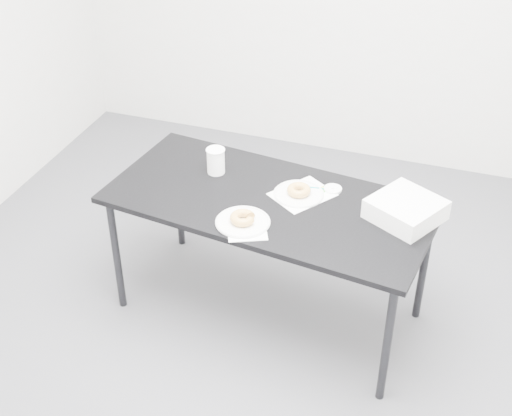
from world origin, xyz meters
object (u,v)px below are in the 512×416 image
(plate_far, at_px, (299,194))
(table, at_px, (269,209))
(bakery_box, at_px, (406,209))
(plate_near, at_px, (243,222))
(pen, at_px, (320,188))
(donut_near, at_px, (243,218))
(coffee_cup, at_px, (216,161))
(scorecard, at_px, (302,194))
(donut_far, at_px, (299,190))

(plate_far, bearing_deg, table, -144.22)
(table, bearing_deg, plate_far, 43.06)
(table, bearing_deg, bakery_box, 12.29)
(plate_near, distance_m, bakery_box, 0.75)
(pen, relative_size, donut_near, 1.09)
(coffee_cup, relative_size, bakery_box, 0.47)
(donut_near, bearing_deg, coffee_cup, 126.61)
(coffee_cup, xyz_separation_m, bakery_box, (0.97, -0.09, -0.02))
(donut_near, relative_size, plate_far, 0.48)
(scorecard, distance_m, plate_far, 0.02)
(plate_near, xyz_separation_m, donut_far, (0.18, 0.31, 0.02))
(bakery_box, bearing_deg, pen, -165.47)
(donut_near, bearing_deg, donut_far, 60.51)
(donut_far, bearing_deg, coffee_cup, 172.10)
(pen, relative_size, plate_far, 0.52)
(table, relative_size, donut_near, 13.86)
(plate_far, bearing_deg, coffee_cup, 172.10)
(table, relative_size, donut_far, 14.19)
(table, xyz_separation_m, plate_near, (-0.06, -0.22, 0.06))
(scorecard, distance_m, pen, 0.10)
(plate_near, xyz_separation_m, coffee_cup, (-0.28, 0.37, 0.06))
(plate_far, height_order, donut_far, donut_far)
(donut_near, bearing_deg, plate_near, 0.00)
(pen, relative_size, plate_near, 0.51)
(table, height_order, scorecard, scorecard)
(scorecard, xyz_separation_m, plate_near, (-0.19, -0.32, 0.01))
(scorecard, height_order, bakery_box, bakery_box)
(donut_near, xyz_separation_m, coffee_cup, (-0.28, 0.37, 0.04))
(scorecard, height_order, donut_near, donut_near)
(plate_far, bearing_deg, scorecard, 16.81)
(plate_far, distance_m, coffee_cup, 0.46)
(donut_far, bearing_deg, table, -144.22)
(plate_far, bearing_deg, pen, 41.58)
(donut_near, distance_m, coffee_cup, 0.47)
(plate_far, relative_size, coffee_cup, 1.83)
(table, bearing_deg, donut_far, 43.06)
(coffee_cup, distance_m, bakery_box, 0.98)
(table, height_order, plate_near, plate_near)
(pen, xyz_separation_m, coffee_cup, (-0.54, -0.01, 0.06))
(scorecard, bearing_deg, plate_near, -86.82)
(table, distance_m, pen, 0.27)
(donut_near, xyz_separation_m, donut_far, (0.18, 0.31, -0.00))
(bakery_box, bearing_deg, donut_near, -129.42)
(plate_near, bearing_deg, bakery_box, 22.01)
(plate_near, xyz_separation_m, donut_near, (0.00, 0.00, 0.02))
(table, bearing_deg, pen, 45.59)
(table, relative_size, plate_near, 6.51)
(scorecard, xyz_separation_m, donut_near, (-0.19, -0.32, 0.03))
(donut_far, bearing_deg, pen, 41.58)
(scorecard, xyz_separation_m, coffee_cup, (-0.47, 0.06, 0.07))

